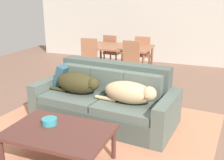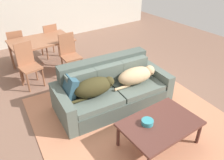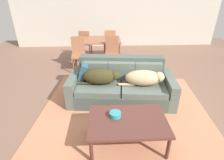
{
  "view_description": "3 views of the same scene",
  "coord_description": "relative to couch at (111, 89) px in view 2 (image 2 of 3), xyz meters",
  "views": [
    {
      "loc": [
        1.27,
        -3.56,
        1.84
      ],
      "look_at": [
        -0.04,
        -0.19,
        0.7
      ],
      "focal_mm": 43.35,
      "sensor_mm": 36.0,
      "label": 1
    },
    {
      "loc": [
        -2.2,
        -2.92,
        2.63
      ],
      "look_at": [
        -0.24,
        -0.1,
        0.56
      ],
      "focal_mm": 35.79,
      "sensor_mm": 36.0,
      "label": 2
    },
    {
      "loc": [
        -0.55,
        -3.33,
        2.12
      ],
      "look_at": [
        -0.4,
        -0.17,
        0.5
      ],
      "focal_mm": 28.74,
      "sensor_mm": 36.0,
      "label": 3
    }
  ],
  "objects": [
    {
      "name": "ground_plane",
      "position": [
        0.2,
        0.02,
        -0.31
      ],
      "size": [
        10.0,
        10.0,
        0.0
      ],
      "primitive_type": "plane",
      "color": "brown"
    },
    {
      "name": "area_rug",
      "position": [
        -0.01,
        -0.72,
        -0.31
      ],
      "size": [
        3.45,
        3.6,
        0.01
      ],
      "primitive_type": "cube",
      "rotation": [
        0.0,
        0.0,
        -0.09
      ],
      "color": "tan",
      "rests_on": "ground"
    },
    {
      "name": "couch",
      "position": [
        0.0,
        0.0,
        0.0
      ],
      "size": [
        2.2,
        1.16,
        0.84
      ],
      "rotation": [
        0.0,
        0.0,
        -0.09
      ],
      "color": "#444F48",
      "rests_on": "ground"
    },
    {
      "name": "dog_on_left_cushion",
      "position": [
        -0.42,
        -0.1,
        0.25
      ],
      "size": [
        0.87,
        0.42,
        0.32
      ],
      "rotation": [
        0.0,
        0.0,
        -0.09
      ],
      "color": "#363018",
      "rests_on": "couch"
    },
    {
      "name": "dog_on_right_cushion",
      "position": [
        0.44,
        -0.2,
        0.25
      ],
      "size": [
        0.89,
        0.41,
        0.3
      ],
      "rotation": [
        0.0,
        0.0,
        -0.09
      ],
      "color": "tan",
      "rests_on": "couch"
    },
    {
      "name": "throw_pillow_by_left_arm",
      "position": [
        -0.79,
        0.12,
        0.27
      ],
      "size": [
        0.27,
        0.4,
        0.41
      ],
      "primitive_type": "cube",
      "rotation": [
        0.0,
        0.32,
        -0.06
      ],
      "color": "#2C4E5F",
      "rests_on": "couch"
    },
    {
      "name": "coffee_table",
      "position": [
        -0.03,
        -1.29,
        0.08
      ],
      "size": [
        1.13,
        0.76,
        0.44
      ],
      "color": "#552E27",
      "rests_on": "ground"
    },
    {
      "name": "bowl_on_coffee_table",
      "position": [
        -0.2,
        -1.2,
        0.16
      ],
      "size": [
        0.17,
        0.17,
        0.07
      ],
      "primitive_type": "cylinder",
      "color": "teal",
      "rests_on": "coffee_table"
    },
    {
      "name": "dining_table",
      "position": [
        -0.54,
        2.14,
        0.36
      ],
      "size": [
        1.4,
        0.9,
        0.74
      ],
      "color": "#955E40",
      "rests_on": "ground"
    },
    {
      "name": "dining_chair_near_left",
      "position": [
        -1.06,
        1.54,
        0.21
      ],
      "size": [
        0.45,
        0.45,
        0.96
      ],
      "rotation": [
        0.0,
        0.0,
        0.13
      ],
      "color": "#955E40",
      "rests_on": "ground"
    },
    {
      "name": "dining_chair_near_right",
      "position": [
        -0.12,
        1.52,
        0.21
      ],
      "size": [
        0.41,
        0.41,
        0.96
      ],
      "rotation": [
        0.0,
        0.0,
        -0.03
      ],
      "color": "#955E40",
      "rests_on": "ground"
    },
    {
      "name": "dining_chair_far_left",
      "position": [
        -0.98,
        2.76,
        0.18
      ],
      "size": [
        0.44,
        0.44,
        0.89
      ],
      "rotation": [
        0.0,
        0.0,
        3.02
      ],
      "color": "#955E40",
      "rests_on": "ground"
    },
    {
      "name": "dining_chair_far_right",
      "position": [
        -0.15,
        2.67,
        0.2
      ],
      "size": [
        0.43,
        0.43,
        0.92
      ],
      "rotation": [
        0.0,
        0.0,
        3.21
      ],
      "color": "#955E40",
      "rests_on": "ground"
    }
  ]
}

